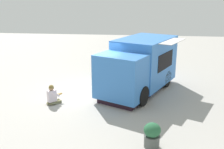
# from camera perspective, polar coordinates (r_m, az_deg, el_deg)

# --- Properties ---
(ground_plane) EXTENTS (40.00, 40.00, 0.00)m
(ground_plane) POSITION_cam_1_polar(r_m,az_deg,el_deg) (12.74, -3.88, -4.22)
(ground_plane) COLOR #ADA8A0
(food_truck) EXTENTS (4.23, 5.33, 2.55)m
(food_truck) POSITION_cam_1_polar(r_m,az_deg,el_deg) (12.86, 5.98, 1.71)
(food_truck) COLOR #387BD1
(food_truck) RESTS_ON ground_plane
(person_customer) EXTENTS (0.72, 0.73, 0.87)m
(person_customer) POSITION_cam_1_polar(r_m,az_deg,el_deg) (11.75, -12.82, -4.62)
(person_customer) COLOR #6E6D4A
(person_customer) RESTS_ON ground_plane
(planter_flowering_near) EXTENTS (0.59, 0.59, 0.78)m
(planter_flowering_near) POSITION_cam_1_polar(r_m,az_deg,el_deg) (16.23, -2.72, 1.83)
(planter_flowering_near) COLOR tan
(planter_flowering_near) RESTS_ON ground_plane
(planter_flowering_far) EXTENTS (0.53, 0.53, 0.81)m
(planter_flowering_far) POSITION_cam_1_polar(r_m,az_deg,el_deg) (8.42, 8.71, -12.82)
(planter_flowering_far) COLOR #515854
(planter_flowering_far) RESTS_ON ground_plane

